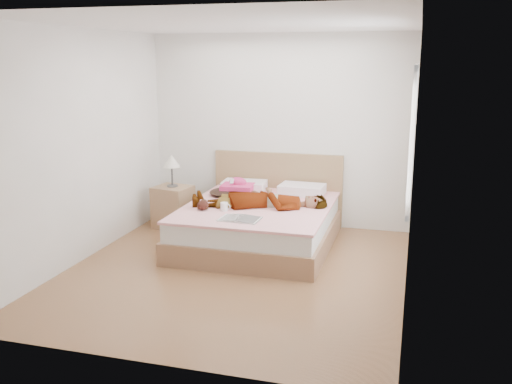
# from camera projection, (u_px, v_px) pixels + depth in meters

# --- Properties ---
(ground) EXTENTS (4.00, 4.00, 0.00)m
(ground) POSITION_uv_depth(u_px,v_px,m) (235.00, 272.00, 6.21)
(ground) COLOR #4D3118
(ground) RESTS_ON ground
(woman) EXTENTS (1.73, 0.91, 0.23)m
(woman) POSITION_uv_depth(u_px,v_px,m) (261.00, 197.00, 6.94)
(woman) COLOR white
(woman) RESTS_ON bed
(hair) EXTENTS (0.61, 0.67, 0.08)m
(hair) POSITION_uv_depth(u_px,v_px,m) (228.00, 191.00, 7.53)
(hair) COLOR black
(hair) RESTS_ON bed
(phone) EXTENTS (0.07, 0.11, 0.05)m
(phone) POSITION_uv_depth(u_px,v_px,m) (232.00, 181.00, 7.43)
(phone) COLOR silver
(phone) RESTS_ON bed
(room_shell) EXTENTS (4.00, 4.00, 4.00)m
(room_shell) POSITION_uv_depth(u_px,v_px,m) (412.00, 137.00, 5.67)
(room_shell) COLOR white
(room_shell) RESTS_ON ground
(bed) EXTENTS (1.80, 2.08, 1.00)m
(bed) POSITION_uv_depth(u_px,v_px,m) (260.00, 222.00, 7.11)
(bed) COLOR brown
(bed) RESTS_ON ground
(towel) EXTENTS (0.44, 0.37, 0.22)m
(towel) POSITION_uv_depth(u_px,v_px,m) (238.00, 188.00, 7.53)
(towel) COLOR #FC4477
(towel) RESTS_ON bed
(magazine) EXTENTS (0.46, 0.32, 0.03)m
(magazine) POSITION_uv_depth(u_px,v_px,m) (240.00, 219.00, 6.36)
(magazine) COLOR white
(magazine) RESTS_ON bed
(coffee_mug) EXTENTS (0.13, 0.10, 0.10)m
(coffee_mug) POSITION_uv_depth(u_px,v_px,m) (224.00, 207.00, 6.72)
(coffee_mug) COLOR white
(coffee_mug) RESTS_ON bed
(plush_toy) EXTENTS (0.17, 0.23, 0.11)m
(plush_toy) POSITION_uv_depth(u_px,v_px,m) (203.00, 205.00, 6.77)
(plush_toy) COLOR black
(plush_toy) RESTS_ON bed
(nightstand) EXTENTS (0.53, 0.49, 1.01)m
(nightstand) POSITION_uv_depth(u_px,v_px,m) (173.00, 204.00, 7.77)
(nightstand) COLOR brown
(nightstand) RESTS_ON ground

